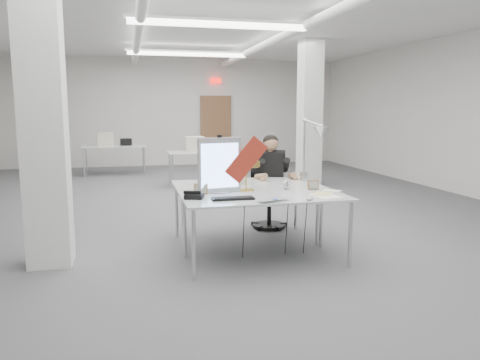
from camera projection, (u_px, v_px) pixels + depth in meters
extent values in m
cube|color=#4E4E51|center=(221.00, 215.00, 7.63)|extent=(10.00, 14.00, 0.02)
cube|color=white|center=(220.00, 9.00, 7.15)|extent=(10.00, 14.00, 0.02)
cube|color=silver|center=(176.00, 112.00, 14.13)|extent=(10.00, 0.02, 3.20)
cube|color=white|center=(43.00, 118.00, 4.94)|extent=(0.45, 0.45, 3.20)
cube|color=white|center=(310.00, 113.00, 10.37)|extent=(0.45, 0.45, 3.20)
cube|color=brown|center=(216.00, 130.00, 14.42)|extent=(0.95, 0.08, 2.10)
cube|color=red|center=(216.00, 81.00, 14.16)|extent=(0.32, 0.06, 0.16)
cylinder|color=silver|center=(140.00, 18.00, 6.90)|extent=(0.16, 13.60, 0.16)
cylinder|color=silver|center=(306.00, 26.00, 7.50)|extent=(0.16, 13.60, 0.16)
cube|color=white|center=(220.00, 25.00, 7.18)|extent=(2.80, 0.14, 0.08)
cube|color=white|center=(188.00, 54.00, 11.03)|extent=(2.80, 0.14, 0.08)
cube|color=silver|center=(265.00, 197.00, 5.11)|extent=(1.80, 0.90, 0.02)
cube|color=silver|center=(245.00, 184.00, 5.98)|extent=(1.80, 0.90, 0.02)
cube|color=silver|center=(204.00, 152.00, 10.45)|extent=(1.60, 0.80, 0.02)
cube|color=silver|center=(114.00, 146.00, 12.11)|extent=(1.60, 0.80, 0.02)
cube|color=gray|center=(53.00, 149.00, 13.13)|extent=(0.45, 0.55, 1.20)
cube|color=#B3B3B8|center=(220.00, 165.00, 5.24)|extent=(0.51, 0.13, 0.62)
cube|color=maroon|center=(246.00, 160.00, 5.27)|extent=(0.50, 0.01, 0.54)
cube|color=black|center=(233.00, 198.00, 4.89)|extent=(0.45, 0.16, 0.02)
imported|color=#AAAAAE|center=(275.00, 201.00, 4.75)|extent=(0.39, 0.32, 0.03)
ellipsoid|color=#A3A3A8|center=(310.00, 199.00, 4.85)|extent=(0.10, 0.08, 0.03)
cube|color=black|center=(194.00, 196.00, 4.95)|extent=(0.24, 0.23, 0.05)
cube|color=#A98249|center=(201.00, 189.00, 5.18)|extent=(0.16, 0.07, 0.12)
cube|color=#A76F48|center=(313.00, 185.00, 5.50)|extent=(0.14, 0.04, 0.11)
cylinder|color=#B2B1B6|center=(287.00, 185.00, 5.51)|extent=(0.11, 0.07, 0.11)
cube|color=white|center=(325.00, 196.00, 5.08)|extent=(0.29, 0.37, 0.01)
cube|color=#D8CD81|center=(323.00, 194.00, 5.20)|extent=(0.31, 0.32, 0.01)
cube|color=silver|center=(332.00, 191.00, 5.41)|extent=(0.24, 0.24, 0.01)
cube|color=beige|center=(223.00, 169.00, 5.90)|extent=(0.51, 0.50, 0.38)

